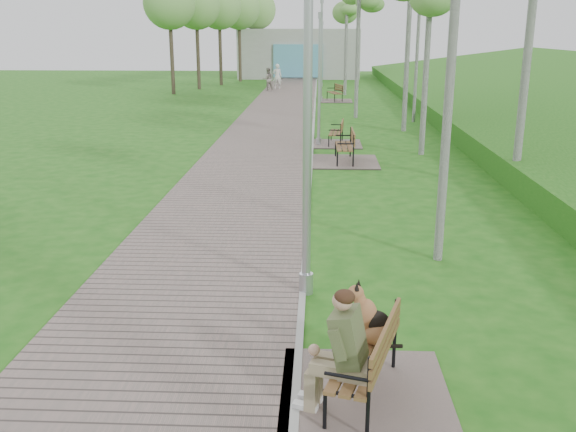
% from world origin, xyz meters
% --- Properties ---
extents(walkway, '(3.50, 67.00, 0.04)m').
position_xyz_m(walkway, '(-1.75, 21.50, 0.02)').
color(walkway, '#6E6059').
rests_on(walkway, ground).
extents(kerb, '(0.10, 67.00, 0.05)m').
position_xyz_m(kerb, '(0.00, 21.50, 0.03)').
color(kerb, '#999993').
rests_on(kerb, ground).
extents(building_north, '(10.00, 5.20, 4.00)m').
position_xyz_m(building_north, '(-1.50, 50.97, 1.99)').
color(building_north, '#9E9E99').
rests_on(building_north, ground).
extents(bench_main, '(1.88, 2.09, 1.64)m').
position_xyz_m(bench_main, '(0.68, 1.44, 0.46)').
color(bench_main, '#6E6059').
rests_on(bench_main, ground).
extents(bench_second, '(2.01, 2.23, 1.23)m').
position_xyz_m(bench_second, '(1.01, 14.66, 0.23)').
color(bench_second, '#6E6059').
rests_on(bench_second, ground).
extents(bench_third, '(1.73, 1.92, 1.06)m').
position_xyz_m(bench_third, '(0.83, 17.84, 0.20)').
color(bench_third, '#6E6059').
rests_on(bench_third, ground).
extents(bench_far, '(1.91, 2.13, 1.17)m').
position_xyz_m(bench_far, '(1.11, 32.24, 0.22)').
color(bench_far, '#6E6059').
rests_on(bench_far, ground).
extents(lamp_post_near, '(0.22, 0.22, 5.63)m').
position_xyz_m(lamp_post_near, '(0.05, 4.41, 2.63)').
color(lamp_post_near, '#A4A7AD').
rests_on(lamp_post_near, ground).
extents(lamp_post_second, '(0.17, 0.17, 4.50)m').
position_xyz_m(lamp_post_second, '(0.22, 17.66, 2.10)').
color(lamp_post_second, '#A4A7AD').
rests_on(lamp_post_second, ground).
extents(lamp_post_third, '(0.22, 0.22, 5.57)m').
position_xyz_m(lamp_post_third, '(0.31, 31.80, 2.60)').
color(lamp_post_third, '#A4A7AD').
rests_on(lamp_post_third, ground).
extents(lamp_post_far, '(0.17, 0.17, 4.49)m').
position_xyz_m(lamp_post_far, '(0.40, 42.14, 2.10)').
color(lamp_post_far, '#A4A7AD').
rests_on(lamp_post_far, ground).
extents(pedestrian_near, '(0.63, 0.43, 1.70)m').
position_xyz_m(pedestrian_near, '(-2.66, 39.89, 0.85)').
color(pedestrian_near, white).
rests_on(pedestrian_near, ground).
extents(pedestrian_far, '(0.88, 0.79, 1.51)m').
position_xyz_m(pedestrian_far, '(-3.20, 38.57, 0.75)').
color(pedestrian_far, gray).
rests_on(pedestrian_far, ground).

